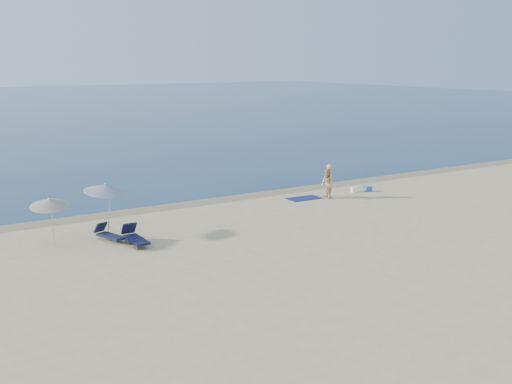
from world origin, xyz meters
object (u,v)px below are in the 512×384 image
person_right (327,184)px  blue_cooler (368,189)px  person_left (330,181)px  umbrella_near (106,188)px

person_right → blue_cooler: bearing=103.4°
person_left → umbrella_near: bearing=124.1°
blue_cooler → umbrella_near: 16.24m
person_right → umbrella_near: bearing=-77.2°
person_left → blue_cooler: (2.99, 0.15, -0.80)m
umbrella_near → person_right: bearing=-17.3°
person_left → person_right: (-0.26, -0.09, -0.13)m
person_right → blue_cooler: size_ratio=4.09×
umbrella_near → blue_cooler: bearing=-17.2°
blue_cooler → umbrella_near: (-16.09, -1.03, 1.96)m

